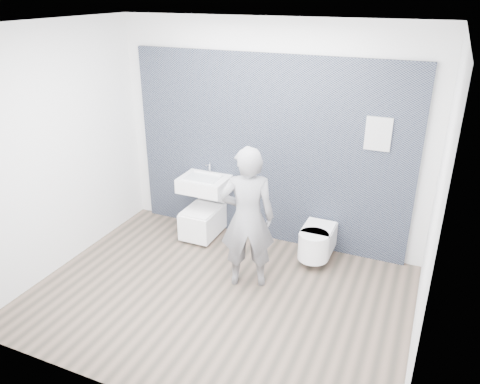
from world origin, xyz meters
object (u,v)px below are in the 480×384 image
at_px(washbasin, 204,184).
at_px(toilet_square, 203,219).
at_px(toilet_rounded, 316,241).
at_px(visitor, 247,218).

height_order(washbasin, toilet_square, washbasin).
bearing_deg(washbasin, toilet_square, -90.00).
height_order(toilet_square, toilet_rounded, toilet_square).
xyz_separation_m(washbasin, toilet_rounded, (1.56, -0.09, -0.47)).
relative_size(washbasin, toilet_rounded, 0.98).
distance_m(toilet_square, toilet_rounded, 1.56).
xyz_separation_m(toilet_square, toilet_rounded, (1.56, -0.02, 0.03)).
relative_size(washbasin, toilet_square, 0.75).
bearing_deg(visitor, toilet_rounded, -150.56).
distance_m(washbasin, toilet_rounded, 1.63).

